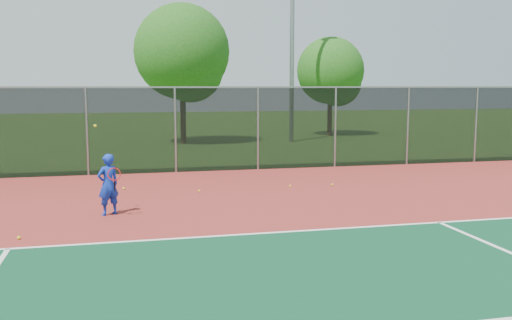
{
  "coord_description": "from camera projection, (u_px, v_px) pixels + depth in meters",
  "views": [
    {
      "loc": [
        -4.88,
        -8.17,
        3.06
      ],
      "look_at": [
        -1.74,
        5.0,
        1.3
      ],
      "focal_mm": 40.0,
      "sensor_mm": 36.0,
      "label": 1
    }
  ],
  "objects": [
    {
      "name": "ground",
      "position": [
        429.0,
        273.0,
        9.39
      ],
      "size": [
        120.0,
        120.0,
        0.0
      ],
      "primitive_type": "plane",
      "color": "#2E5919",
      "rests_on": "ground"
    },
    {
      "name": "court_apron",
      "position": [
        376.0,
        241.0,
        11.32
      ],
      "size": [
        30.0,
        20.0,
        0.02
      ],
      "primitive_type": "cube",
      "color": "maroon",
      "rests_on": "ground"
    },
    {
      "name": "fence_back",
      "position": [
        258.0,
        127.0,
        20.77
      ],
      "size": [
        30.0,
        0.06,
        3.03
      ],
      "color": "black",
      "rests_on": "court_apron"
    },
    {
      "name": "tennis_player",
      "position": [
        108.0,
        184.0,
        13.46
      ],
      "size": [
        0.64,
        0.7,
        2.15
      ],
      "color": "#1333B8",
      "rests_on": "court_apron"
    },
    {
      "name": "practice_ball_0",
      "position": [
        19.0,
        238.0,
        11.36
      ],
      "size": [
        0.07,
        0.07,
        0.07
      ],
      "primitive_type": "sphere",
      "color": "yellow",
      "rests_on": "court_apron"
    },
    {
      "name": "practice_ball_1",
      "position": [
        290.0,
        186.0,
        17.24
      ],
      "size": [
        0.07,
        0.07,
        0.07
      ],
      "primitive_type": "sphere",
      "color": "yellow",
      "rests_on": "court_apron"
    },
    {
      "name": "practice_ball_2",
      "position": [
        333.0,
        185.0,
        17.5
      ],
      "size": [
        0.07,
        0.07,
        0.07
      ],
      "primitive_type": "sphere",
      "color": "yellow",
      "rests_on": "court_apron"
    },
    {
      "name": "practice_ball_3",
      "position": [
        124.0,
        188.0,
        16.83
      ],
      "size": [
        0.07,
        0.07,
        0.07
      ],
      "primitive_type": "sphere",
      "color": "yellow",
      "rests_on": "court_apron"
    },
    {
      "name": "practice_ball_5",
      "position": [
        199.0,
        191.0,
        16.45
      ],
      "size": [
        0.07,
        0.07,
        0.07
      ],
      "primitive_type": "sphere",
      "color": "yellow",
      "rests_on": "court_apron"
    },
    {
      "name": "floodlight_n",
      "position": [
        292.0,
        4.0,
        30.6
      ],
      "size": [
        0.9,
        0.4,
        13.32
      ],
      "color": "gray",
      "rests_on": "ground"
    },
    {
      "name": "tree_back_left",
      "position": [
        184.0,
        56.0,
        29.85
      ],
      "size": [
        5.01,
        5.01,
        7.37
      ],
      "color": "#332412",
      "rests_on": "ground"
    },
    {
      "name": "tree_back_mid",
      "position": [
        332.0,
        74.0,
        35.13
      ],
      "size": [
        4.14,
        4.14,
        6.08
      ],
      "color": "#332412",
      "rests_on": "ground"
    }
  ]
}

